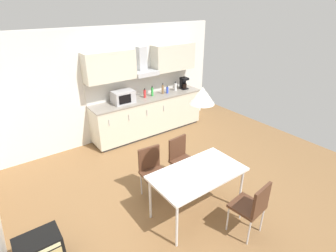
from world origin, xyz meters
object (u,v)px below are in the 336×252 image
microwave (123,97)px  chair_near_right (253,205)px  bottle_blue (167,90)px  chair_far_left (152,168)px  guitar_amp (40,252)px  bottle_red (145,94)px  bottle_brown (163,89)px  coffee_maker (184,83)px  bottle_green (152,92)px  pendant_lamp (202,95)px  chair_far_right (181,156)px  bottle_white (175,87)px  dining_table (198,175)px

microwave → chair_near_right: size_ratio=0.55×
bottle_blue → chair_far_left: 2.73m
bottle_blue → guitar_amp: (-3.62, -2.33, -0.79)m
bottle_red → guitar_amp: (-3.00, -2.38, -0.81)m
bottle_blue → bottle_brown: size_ratio=0.72×
coffee_maker → microwave: bearing=-179.1°
bottle_red → chair_near_right: (-0.52, -3.59, -0.49)m
bottle_green → pendant_lamp: (-1.05, -2.83, 0.89)m
chair_far_right → pendant_lamp: size_ratio=2.72×
chair_near_right → guitar_amp: (-2.48, 1.21, -0.31)m
bottle_green → chair_far_right: (-0.75, -2.06, -0.50)m
chair_far_right → bottle_white: bearing=54.8°
bottle_white → guitar_amp: size_ratio=0.44×
bottle_green → chair_far_right: bearing=-110.0°
pendant_lamp → bottle_green: bearing=69.6°
bottle_white → dining_table: size_ratio=0.17×
bottle_brown → guitar_amp: 4.32m
bottle_blue → pendant_lamp: bearing=-117.9°
bottle_white → pendant_lamp: size_ratio=0.72×
chair_far_right → bottle_brown: bearing=62.8°
bottle_red → pendant_lamp: size_ratio=0.71×
bottle_brown → bottle_green: bearing=178.4°
guitar_amp → pendant_lamp: bearing=-11.8°
dining_table → bottle_green: bearing=69.6°
bottle_green → microwave: bearing=-178.6°
coffee_maker → chair_far_right: size_ratio=0.34×
chair_far_right → pendant_lamp: bearing=-111.7°
bottle_white → chair_far_left: bearing=-134.9°
microwave → chair_far_left: microwave is taller
chair_far_left → pendant_lamp: (0.30, -0.76, 1.40)m
bottle_brown → dining_table: 3.15m
chair_far_left → chair_far_right: size_ratio=1.00×
bottle_red → chair_far_right: bottle_red is taller
coffee_maker → dining_table: bearing=-125.7°
bottle_blue → chair_far_left: bearing=-131.3°
bottle_red → bottle_green: size_ratio=0.90×
bottle_white → chair_near_right: bottle_white is taller
chair_far_left → coffee_maker: bearing=41.5°
microwave → bottle_white: 1.51m
dining_table → chair_far_right: bearing=68.3°
bottle_brown → dining_table: (-1.36, -2.82, -0.34)m
coffee_maker → chair_near_right: coffee_maker is taller
bottle_white → guitar_amp: (-3.93, -2.40, -0.81)m
bottle_green → guitar_amp: size_ratio=0.48×
bottle_brown → guitar_amp: size_ratio=0.51×
chair_near_right → chair_far_right: bearing=90.6°
bottle_brown → coffee_maker: bearing=1.4°
bottle_brown → bottle_white: bearing=3.7°
microwave → dining_table: (-0.26, -2.81, -0.37)m
bottle_green → dining_table: bottle_green is taller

